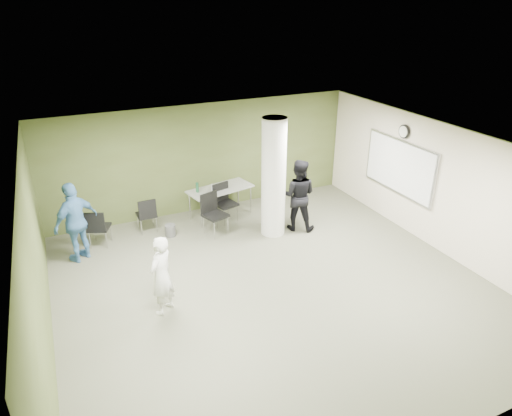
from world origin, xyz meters
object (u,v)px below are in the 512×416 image
folding_table (220,190)px  woman_white (161,276)px  chair_back_left (98,226)px  man_blue (76,222)px  man_black (298,195)px

folding_table → woman_white: bearing=-137.2°
chair_back_left → woman_white: (0.74, -2.91, 0.23)m
chair_back_left → man_blue: bearing=64.5°
folding_table → man_black: man_black is taller
man_blue → chair_back_left: bearing=-171.3°
woman_white → chair_back_left: bearing=-116.0°
woman_white → man_blue: bearing=-105.4°
folding_table → man_blue: 3.54m
folding_table → chair_back_left: size_ratio=1.94×
man_blue → woman_white: bearing=82.3°
woman_white → man_blue: size_ratio=0.85×
woman_white → man_blue: man_blue is taller
chair_back_left → man_blue: man_blue is taller
folding_table → man_black: 2.04m
folding_table → woman_white: 3.97m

